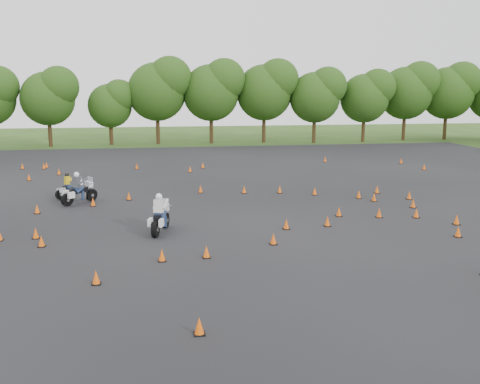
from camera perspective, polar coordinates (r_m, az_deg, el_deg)
name	(u,v)px	position (r m, az deg, el deg)	size (l,w,h in m)	color
ground	(255,236)	(23.41, 1.63, -4.72)	(140.00, 140.00, 0.00)	#2D5119
asphalt_pad	(234,207)	(29.14, -0.65, -1.57)	(62.00, 62.00, 0.00)	black
treeline	(207,105)	(57.55, -3.57, 9.29)	(87.15, 32.57, 10.42)	#244413
traffic_cones	(229,203)	(29.00, -1.16, -1.18)	(36.52, 33.25, 0.45)	#E45409
rider_grey	(79,187)	(31.10, -16.83, 0.46)	(2.36, 0.72, 1.82)	#393C40
rider_yellow	(72,185)	(32.71, -17.47, 0.67)	(1.98, 0.61, 1.53)	gold
rider_white	(160,213)	(24.03, -8.51, -2.19)	(2.35, 0.72, 1.81)	beige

